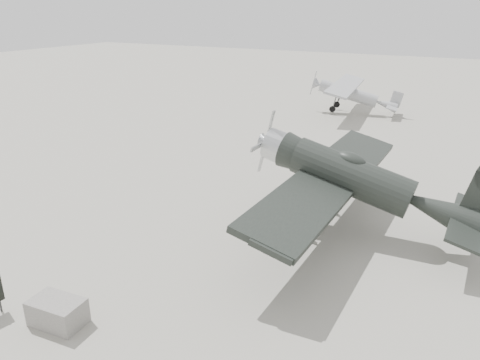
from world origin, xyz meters
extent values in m
plane|color=gray|center=(0.00, 0.00, 0.00)|extent=(160.00, 160.00, 0.00)
cylinder|color=black|center=(3.90, 4.04, 2.39)|extent=(4.94, 1.64, 1.57)
cone|color=black|center=(7.59, 3.98, 2.45)|extent=(2.93, 1.50, 1.45)
cylinder|color=#B1B3B6|center=(0.49, 4.09, 2.39)|extent=(1.03, 1.40, 1.39)
cone|color=#B1B3B6|center=(-0.18, 4.10, 2.39)|extent=(0.40, 0.63, 0.63)
cube|color=#B1B3B6|center=(-0.11, 4.10, 2.39)|extent=(0.07, 0.20, 2.91)
ellipsoid|color=black|center=(3.67, 4.04, 3.09)|extent=(1.24, 0.78, 0.51)
cube|color=black|center=(3.11, 4.05, 2.00)|extent=(2.56, 13.45, 0.25)
cube|color=black|center=(8.48, 3.97, 2.51)|extent=(1.30, 4.72, 0.11)
cylinder|color=black|center=(2.64, 2.55, 0.47)|extent=(0.76, 0.19, 0.76)
cylinder|color=black|center=(2.69, 5.57, 0.47)|extent=(0.76, 0.19, 0.76)
cylinder|color=#333333|center=(2.64, 2.55, 1.22)|extent=(0.12, 0.12, 1.57)
cylinder|color=#333333|center=(2.69, 5.57, 1.22)|extent=(0.12, 0.12, 1.57)
cylinder|color=#9A9C9F|center=(-2.50, 26.65, 1.75)|extent=(5.17, 1.65, 1.07)
cone|color=#9A9C9F|center=(0.89, 27.04, 1.75)|extent=(1.86, 1.17, 0.98)
cone|color=#9A9C9F|center=(-5.31, 26.32, 1.75)|extent=(0.70, 1.08, 1.02)
cube|color=#9A9C9F|center=(-5.70, 26.28, 1.75)|extent=(0.06, 0.14, 2.15)
cube|color=#9A9C9F|center=(-2.89, 26.61, 2.36)|extent=(3.08, 10.88, 0.18)
cube|color=#9A9C9F|center=(1.38, 27.10, 1.80)|extent=(1.26, 3.40, 0.08)
cube|color=#9A9C9F|center=(1.47, 27.11, 2.44)|extent=(0.88, 0.18, 1.27)
cylinder|color=black|center=(-3.15, 25.49, 0.27)|extent=(0.56, 0.20, 0.55)
cylinder|color=black|center=(-3.40, 27.63, 0.27)|extent=(0.56, 0.20, 0.55)
cylinder|color=#333333|center=(-3.15, 25.49, 0.83)|extent=(0.10, 0.10, 1.17)
cylinder|color=#333333|center=(-3.40, 27.63, 0.83)|extent=(0.10, 0.10, 1.17)
cylinder|color=black|center=(1.57, 27.12, 1.46)|extent=(0.18, 0.09, 0.18)
cube|color=slate|center=(-2.06, -6.13, 0.40)|extent=(1.67, 1.11, 0.80)
camera|label=1|loc=(8.23, -13.91, 9.02)|focal=35.00mm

